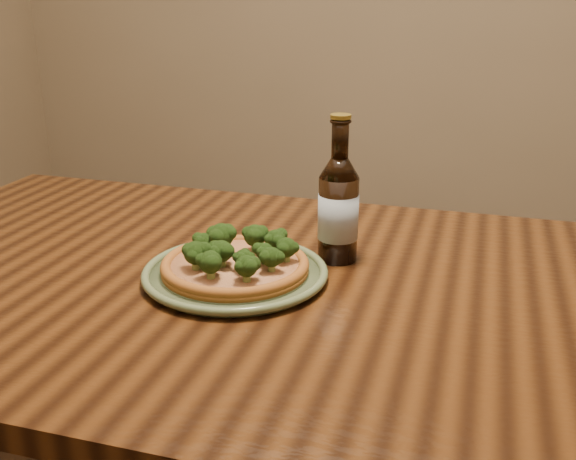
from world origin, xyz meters
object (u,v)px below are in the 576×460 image
(beer_bottle, at_px, (338,208))
(pizza, at_px, (236,262))
(table, at_px, (279,331))
(plate, at_px, (235,273))

(beer_bottle, bearing_deg, pizza, -144.99)
(table, distance_m, plate, 0.13)
(plate, height_order, pizza, pizza)
(table, height_order, pizza, pizza)
(plate, distance_m, beer_bottle, 0.21)
(pizza, bearing_deg, plate, 169.92)
(plate, bearing_deg, pizza, -10.08)
(table, bearing_deg, pizza, -170.08)
(pizza, bearing_deg, table, 9.92)
(table, height_order, plate, plate)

